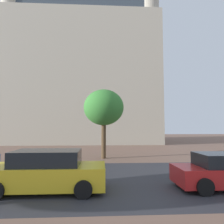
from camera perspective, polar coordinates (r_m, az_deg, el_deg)
ground_plane at (r=11.51m, az=-1.68°, el=-16.76°), size 120.00×120.00×0.00m
street_asphalt_strip at (r=10.41m, az=-1.51°, el=-18.10°), size 120.00×8.39×0.00m
landmark_building at (r=36.04m, az=-7.88°, el=10.40°), size 23.96×13.90×34.94m
car_yellow at (r=8.69m, az=-17.73°, el=-15.60°), size 4.54×2.05×1.58m
tree_curb_far at (r=16.56m, az=-2.32°, el=1.19°), size 3.24×3.24×5.55m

